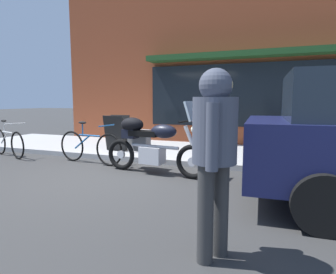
% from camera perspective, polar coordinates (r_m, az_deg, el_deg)
% --- Properties ---
extents(ground_plane, '(80.00, 80.00, 0.00)m').
position_cam_1_polar(ground_plane, '(5.64, -11.61, -7.34)').
color(ground_plane, '#333333').
extents(touring_motorcycle, '(2.18, 0.82, 1.39)m').
position_cam_1_polar(touring_motorcycle, '(5.60, -3.67, -1.05)').
color(touring_motorcycle, black).
rests_on(touring_motorcycle, ground_plane).
extents(parked_bicycle, '(1.79, 0.48, 0.94)m').
position_cam_1_polar(parked_bicycle, '(6.69, -15.15, -1.82)').
color(parked_bicycle, black).
rests_on(parked_bicycle, ground_plane).
extents(pedestrian_walking, '(0.43, 0.56, 1.67)m').
position_cam_1_polar(pedestrian_walking, '(2.50, 9.17, -0.90)').
color(pedestrian_walking, '#343434').
rests_on(pedestrian_walking, ground_plane).
extents(sandwich_board_sign, '(0.55, 0.41, 0.90)m').
position_cam_1_polar(sandwich_board_sign, '(7.54, -10.05, 0.79)').
color(sandwich_board_sign, black).
rests_on(sandwich_board_sign, sidewalk_curb).
extents(second_bicycle_by_cafe, '(1.61, 0.66, 0.92)m').
position_cam_1_polar(second_bicycle_by_cafe, '(8.29, -28.90, -0.88)').
color(second_bicycle_by_cafe, black).
rests_on(second_bicycle_by_cafe, ground_plane).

